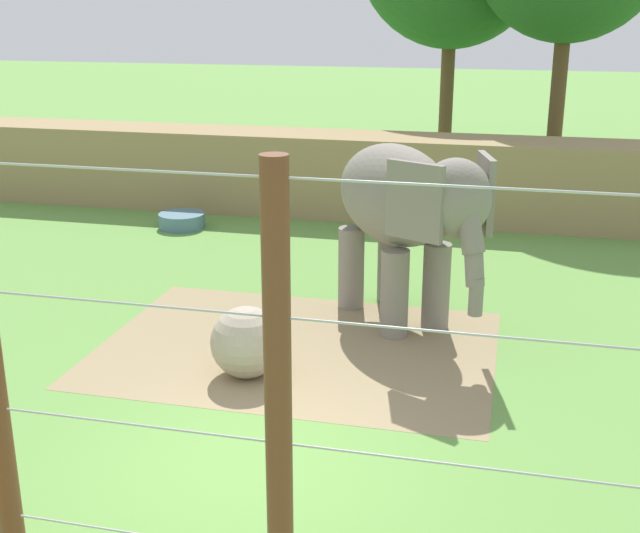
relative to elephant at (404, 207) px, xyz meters
name	(u,v)px	position (x,y,z in m)	size (l,w,h in m)	color
ground_plane	(248,464)	(-1.11, -4.87, -2.01)	(120.00, 120.00, 0.00)	#609342
dirt_patch	(297,348)	(-1.43, -1.44, -2.01)	(6.11, 4.48, 0.01)	#937F5B
embankment_wall	(399,177)	(-1.11, 7.11, -1.00)	(36.00, 1.80, 2.02)	#997F56
elephant	(404,207)	(0.00, 0.00, 0.00)	(3.25, 3.55, 3.03)	gray
enrichment_ball	(247,342)	(-1.87, -2.57, -1.49)	(1.04, 1.04, 1.04)	tan
cable_fence	(138,398)	(-1.18, -7.33, 0.07)	(9.26, 0.22, 4.15)	brown
water_tub	(182,220)	(-5.97, 4.84, -1.83)	(1.10, 1.10, 0.35)	slate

